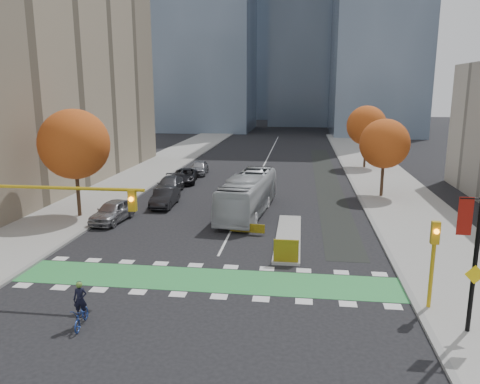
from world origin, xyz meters
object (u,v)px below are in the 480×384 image
(parked_car_d, at_px, (185,176))
(parked_car_b, at_px, (165,197))
(hazard_board, at_px, (286,251))
(tree_east_far, at_px, (367,126))
(traffic_signal_west, at_px, (34,209))
(tree_east_near, at_px, (384,144))
(cyclist, at_px, (81,312))
(parked_car_e, at_px, (199,168))
(tree_west, at_px, (74,144))
(traffic_signal_east, at_px, (434,252))
(bus, at_px, (248,194))
(parked_car_c, at_px, (169,185))
(banner_lamppost, at_px, (480,224))
(parked_car_a, at_px, (113,211))

(parked_car_d, bearing_deg, parked_car_b, -93.16)
(hazard_board, relative_size, tree_east_far, 0.18)
(parked_car_b, bearing_deg, traffic_signal_west, -96.59)
(tree_east_near, distance_m, parked_car_b, 19.81)
(cyclist, distance_m, parked_car_e, 35.23)
(tree_west, distance_m, tree_east_near, 26.01)
(hazard_board, xyz_separation_m, tree_east_far, (8.50, 33.80, 4.44))
(hazard_board, distance_m, traffic_signal_west, 13.23)
(traffic_signal_east, bearing_deg, parked_car_b, 135.47)
(hazard_board, xyz_separation_m, tree_west, (-16.00, 7.80, 4.82))
(bus, xyz_separation_m, parked_car_c, (-8.18, 6.44, -0.80))
(tree_east_near, xyz_separation_m, traffic_signal_east, (-1.50, -22.51, -2.13))
(banner_lamppost, distance_m, parked_car_e, 38.59)
(bus, bearing_deg, tree_east_near, 38.55)
(bus, distance_m, parked_car_d, 13.97)
(tree_east_near, bearing_deg, banner_lamppost, -91.17)
(traffic_signal_east, bearing_deg, tree_west, 150.93)
(cyclist, distance_m, parked_car_b, 20.27)
(tree_west, bearing_deg, parked_car_b, 37.45)
(parked_car_b, height_order, parked_car_c, parked_car_b)
(traffic_signal_west, bearing_deg, tree_east_near, 48.48)
(bus, bearing_deg, traffic_signal_west, -113.25)
(tree_east_far, distance_m, bus, 26.34)
(hazard_board, distance_m, tree_east_near, 19.93)
(tree_west, distance_m, parked_car_d, 15.75)
(traffic_signal_west, bearing_deg, parked_car_e, 88.09)
(tree_east_near, distance_m, parked_car_e, 21.39)
(traffic_signal_east, xyz_separation_m, bus, (-9.85, 15.28, -1.18))
(tree_east_near, bearing_deg, parked_car_b, -162.63)
(banner_lamppost, distance_m, parked_car_a, 24.96)
(bus, bearing_deg, parked_car_a, -153.71)
(parked_car_a, bearing_deg, parked_car_e, 90.05)
(hazard_board, bearing_deg, parked_car_e, 111.92)
(hazard_board, bearing_deg, traffic_signal_west, -158.45)
(banner_lamppost, xyz_separation_m, cyclist, (-15.65, -1.41, -3.95))
(bus, bearing_deg, traffic_signal_east, -51.12)
(tree_west, xyz_separation_m, banner_lamppost, (23.50, -14.50, -1.01))
(tree_east_far, xyz_separation_m, parked_car_a, (-21.50, -26.79, -4.44))
(traffic_signal_west, bearing_deg, parked_car_c, 88.95)
(hazard_board, height_order, parked_car_c, parked_car_c)
(traffic_signal_east, height_order, cyclist, traffic_signal_east)
(banner_lamppost, relative_size, parked_car_a, 1.77)
(traffic_signal_west, height_order, banner_lamppost, banner_lamppost)
(bus, relative_size, parked_car_b, 2.42)
(parked_car_b, height_order, parked_car_e, parked_car_e)
(parked_car_d, bearing_deg, cyclist, -91.83)
(parked_car_c, distance_m, parked_car_e, 10.02)
(traffic_signal_east, bearing_deg, parked_car_a, 148.99)
(parked_car_c, distance_m, parked_car_d, 5.00)
(tree_west, bearing_deg, parked_car_c, 64.12)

